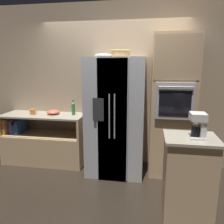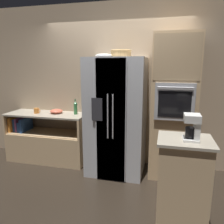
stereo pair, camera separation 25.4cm
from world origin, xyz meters
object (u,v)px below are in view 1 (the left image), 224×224
object	(u,v)px
wall_oven	(172,107)
bottle_tall	(73,108)
fruit_bowl	(103,55)
mug	(33,112)
mixing_bowl	(53,112)
wicker_basket	(120,53)
refrigerator	(116,117)
coffee_maker	(199,125)

from	to	relation	value
wall_oven	bottle_tall	world-z (taller)	wall_oven
fruit_bowl	mug	xyz separation A→B (m)	(-1.31, 0.09, -0.96)
fruit_bowl	mixing_bowl	world-z (taller)	fruit_bowl
bottle_tall	mug	size ratio (longest dim) A/B	2.14
wicker_basket	fruit_bowl	world-z (taller)	wicker_basket
refrigerator	fruit_bowl	size ratio (longest dim) A/B	7.09
fruit_bowl	refrigerator	bearing A→B (deg)	3.33
wall_oven	bottle_tall	xyz separation A→B (m)	(-1.68, 0.09, -0.10)
refrigerator	bottle_tall	bearing A→B (deg)	167.12
fruit_bowl	mug	distance (m)	1.63
refrigerator	mixing_bowl	world-z (taller)	refrigerator
wicker_basket	bottle_tall	bearing A→B (deg)	173.94
fruit_bowl	mug	bearing A→B (deg)	176.10
mixing_bowl	fruit_bowl	bearing A→B (deg)	-10.38
refrigerator	mixing_bowl	size ratio (longest dim) A/B	8.16
refrigerator	bottle_tall	distance (m)	0.81
wicker_basket	coffee_maker	xyz separation A→B (m)	(1.01, -1.13, -0.81)
wall_oven	mixing_bowl	distance (m)	2.06
mug	bottle_tall	bearing A→B (deg)	8.10
refrigerator	mixing_bowl	distance (m)	1.17
wicker_basket	mixing_bowl	size ratio (longest dim) A/B	1.44
refrigerator	mug	distance (m)	1.51
mug	fruit_bowl	bearing A→B (deg)	-3.90
refrigerator	mixing_bowl	xyz separation A→B (m)	(-1.16, 0.16, -0.00)
refrigerator	wall_oven	bearing A→B (deg)	5.66
wicker_basket	refrigerator	bearing A→B (deg)	-118.22
mug	coffee_maker	xyz separation A→B (m)	(2.57, -1.11, 0.19)
wall_oven	mug	world-z (taller)	wall_oven
mixing_bowl	coffee_maker	world-z (taller)	coffee_maker
bottle_tall	fruit_bowl	bearing A→B (deg)	-18.05
refrigerator	fruit_bowl	xyz separation A→B (m)	(-0.20, -0.01, 0.97)
wicker_basket	bottle_tall	world-z (taller)	wicker_basket
wall_oven	mixing_bowl	size ratio (longest dim) A/B	9.64
bottle_tall	coffee_maker	bearing A→B (deg)	-33.30
wicker_basket	fruit_bowl	size ratio (longest dim) A/B	1.25
wall_oven	bottle_tall	size ratio (longest dim) A/B	8.18
bottle_tall	mug	distance (m)	0.73
wicker_basket	mixing_bowl	distance (m)	1.57
wicker_basket	wall_oven	bearing A→B (deg)	-0.25
wicker_basket	bottle_tall	size ratio (longest dim) A/B	1.22
mixing_bowl	coffee_maker	bearing A→B (deg)	-28.35
refrigerator	bottle_tall	world-z (taller)	refrigerator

